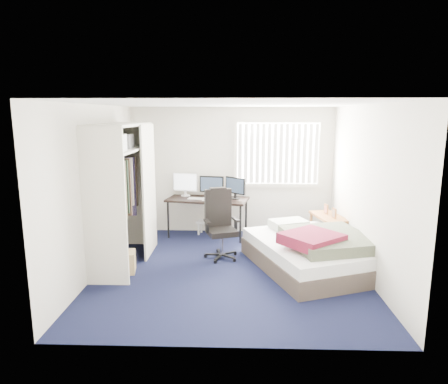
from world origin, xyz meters
TOP-DOWN VIEW (x-y plane):
  - ground at (0.00, 0.00)m, footprint 4.20×4.20m
  - room_shell at (0.00, 0.00)m, footprint 4.20×4.20m
  - window_assembly at (0.90, 2.04)m, footprint 1.72×0.09m
  - closet at (-1.67, 0.27)m, footprint 0.64×1.84m
  - desk at (-0.46, 1.75)m, footprint 1.65×1.00m
  - office_chair at (-0.17, 0.59)m, footprint 0.69×0.69m
  - footstool at (-0.52, 1.85)m, footprint 0.38×0.33m
  - nightstand at (1.75, 1.15)m, footprint 0.60×0.92m
  - bed at (1.28, 0.11)m, footprint 2.13×2.43m
  - pine_box at (-1.65, -0.16)m, footprint 0.48×0.39m

SIDE VIEW (x-z plane):
  - ground at x=0.00m, z-range 0.00..0.00m
  - pine_box at x=-1.65m, z-range 0.00..0.32m
  - footstool at x=-0.52m, z-range 0.07..0.34m
  - bed at x=1.28m, z-range -0.05..0.62m
  - office_chair at x=-0.17m, z-range -0.13..1.02m
  - nightstand at x=1.75m, z-range 0.13..0.89m
  - desk at x=-0.46m, z-range 0.18..1.39m
  - closet at x=-1.67m, z-range 0.24..2.46m
  - room_shell at x=0.00m, z-range -0.59..3.61m
  - window_assembly at x=0.90m, z-range 0.94..2.26m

